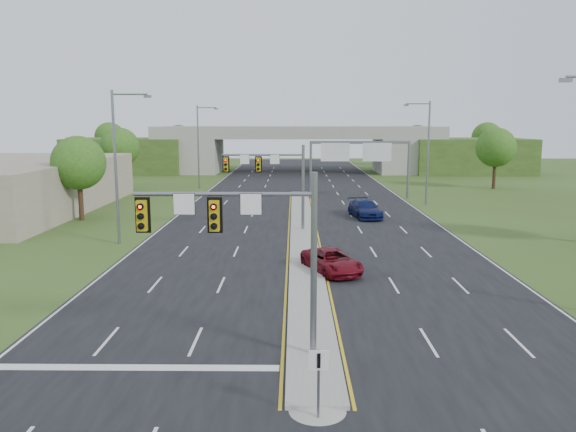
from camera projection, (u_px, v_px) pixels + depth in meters
The scene contains 22 objects.
ground at pixel (313, 357), 21.12m from camera, with size 240.00×240.00×0.00m, color #37491A.
road at pixel (301, 212), 55.64m from camera, with size 24.00×160.00×0.02m, color black.
median at pixel (303, 235), 43.79m from camera, with size 2.00×54.00×0.16m, color gray.
median_nose at pixel (317, 408), 17.16m from camera, with size 2.00×2.00×0.16m, color gray.
lane_markings at pixel (295, 222), 49.64m from camera, with size 23.72×160.00×0.01m.
signal_mast_near at pixel (252, 235), 20.30m from camera, with size 6.62×0.60×7.00m.
signal_mast_far at pixel (275, 173), 44.96m from camera, with size 6.62×0.60×7.00m.
keep_right_sign at pixel (319, 372), 16.41m from camera, with size 0.60×0.13×2.20m.
sign_gantry at pixel (358, 153), 64.50m from camera, with size 11.58×0.44×6.67m.
overpass at pixel (298, 152), 99.45m from camera, with size 80.00×14.00×8.10m.
lightpole_l_mid at pixel (118, 160), 39.99m from camera, with size 2.85×0.25×11.00m.
lightpole_l_far at pixel (200, 143), 74.51m from camera, with size 2.85×0.25×11.00m.
lightpole_r_far at pixel (426, 148), 59.43m from camera, with size 2.85×0.25×11.00m.
tree_l_near at pixel (79, 163), 50.07m from camera, with size 4.80×4.80×7.60m.
tree_l_mid at pixel (120, 147), 74.72m from camera, with size 5.20×5.20×8.12m.
tree_r_mid at pixel (496, 147), 74.19m from camera, with size 5.20×5.20×8.12m.
tree_back_a at pixel (110, 137), 113.28m from camera, with size 6.00×6.00×8.85m.
tree_back_b at pixel (179, 139), 113.19m from camera, with size 5.60×5.60×8.32m.
tree_back_c at pixel (417, 139), 112.68m from camera, with size 5.60×5.60×8.32m.
tree_back_d at pixel (487, 137), 112.48m from camera, with size 6.00×6.00×8.85m.
car_far_a at pixel (332, 261), 32.99m from camera, with size 2.26×4.91×1.36m, color maroon.
car_far_b at pixel (365, 209), 52.15m from camera, with size 2.24×5.52×1.60m, color #0A1441.
Camera 1 is at (-0.73, -19.97, 8.73)m, focal length 35.00 mm.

